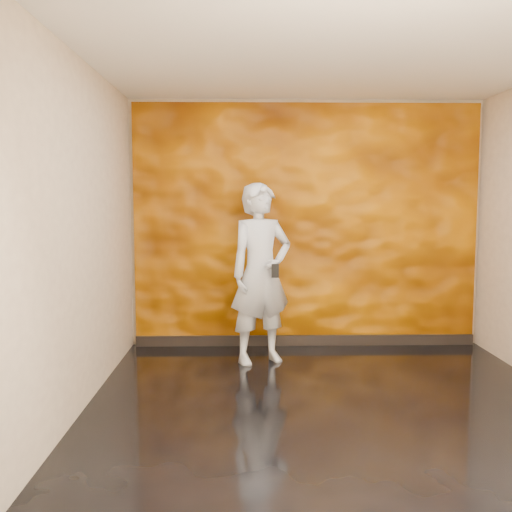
{
  "coord_description": "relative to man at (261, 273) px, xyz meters",
  "views": [
    {
      "loc": [
        -0.71,
        -4.52,
        1.68
      ],
      "look_at": [
        -0.6,
        0.83,
        1.15
      ],
      "focal_mm": 40.0,
      "sensor_mm": 36.0,
      "label": 1
    }
  ],
  "objects": [
    {
      "name": "baseboard",
      "position": [
        0.53,
        0.65,
        -0.86
      ],
      "size": [
        3.9,
        0.04,
        0.12
      ],
      "primitive_type": "cube",
      "color": "black",
      "rests_on": "ground"
    },
    {
      "name": "man",
      "position": [
        0.0,
        0.0,
        0.0
      ],
      "size": [
        0.8,
        0.69,
        1.85
      ],
      "primitive_type": "imported",
      "rotation": [
        0.0,
        0.0,
        0.44
      ],
      "color": "#9AA1AA",
      "rests_on": "ground"
    },
    {
      "name": "room",
      "position": [
        0.53,
        -1.27,
        0.47
      ],
      "size": [
        4.02,
        4.02,
        2.81
      ],
      "color": "black",
      "rests_on": "ground"
    },
    {
      "name": "feature_wall",
      "position": [
        0.53,
        0.69,
        0.46
      ],
      "size": [
        3.9,
        0.06,
        2.75
      ],
      "primitive_type": "cube",
      "color": "#D67900",
      "rests_on": "ground"
    },
    {
      "name": "phone",
      "position": [
        0.13,
        -0.26,
        0.06
      ],
      "size": [
        0.07,
        0.02,
        0.14
      ],
      "primitive_type": "cube",
      "rotation": [
        0.0,
        0.0,
        0.05
      ],
      "color": "black",
      "rests_on": "man"
    }
  ]
}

